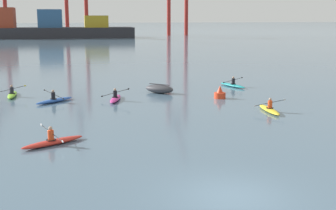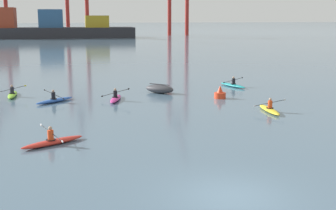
{
  "view_description": "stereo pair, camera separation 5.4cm",
  "coord_description": "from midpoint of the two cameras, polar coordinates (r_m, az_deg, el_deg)",
  "views": [
    {
      "loc": [
        -5.41,
        -14.42,
        6.34
      ],
      "look_at": [
        0.61,
        14.0,
        0.6
      ],
      "focal_mm": 48.54,
      "sensor_mm": 36.0,
      "label": 1
    },
    {
      "loc": [
        -5.35,
        -14.43,
        6.34
      ],
      "look_at": [
        0.61,
        14.0,
        0.6
      ],
      "focal_mm": 48.54,
      "sensor_mm": 36.0,
      "label": 2
    }
  ],
  "objects": [
    {
      "name": "kayak_yellow",
      "position": [
        31.17,
        12.56,
        -0.51
      ],
      "size": [
        2.26,
        3.43,
        0.95
      ],
      "color": "yellow",
      "rests_on": "ground"
    },
    {
      "name": "channel_buoy",
      "position": [
        35.55,
        6.48,
        1.42
      ],
      "size": [
        0.9,
        0.9,
        1.0
      ],
      "color": "red",
      "rests_on": "ground"
    },
    {
      "name": "ground_plane",
      "position": [
        16.65,
        8.01,
        -11.31
      ],
      "size": [
        800.0,
        800.0,
        0.0
      ],
      "primitive_type": "plane",
      "color": "slate"
    },
    {
      "name": "capsized_dinghy",
      "position": [
        37.72,
        -1.13,
        2.04
      ],
      "size": [
        2.66,
        2.57,
        0.76
      ],
      "color": "#38383D",
      "rests_on": "ground"
    },
    {
      "name": "kayak_red",
      "position": [
        23.43,
        -14.34,
        -4.44
      ],
      "size": [
        3.21,
        2.29,
        0.95
      ],
      "color": "red",
      "rests_on": "ground"
    },
    {
      "name": "kayak_lime",
      "position": [
        38.23,
        -19.02,
        1.28
      ],
      "size": [
        2.25,
        3.4,
        0.95
      ],
      "color": "#7ABC2D",
      "rests_on": "ground"
    },
    {
      "name": "kayak_blue",
      "position": [
        34.77,
        -14.13,
        0.62
      ],
      "size": [
        2.91,
        2.75,
        0.95
      ],
      "color": "#2856B2",
      "rests_on": "ground"
    },
    {
      "name": "container_barge",
      "position": [
        135.35,
        -14.81,
        9.28
      ],
      "size": [
        46.94,
        9.95,
        8.54
      ],
      "color": "#28282D",
      "rests_on": "ground"
    },
    {
      "name": "kayak_magenta",
      "position": [
        34.67,
        -6.66,
        0.85
      ],
      "size": [
        2.16,
        3.44,
        0.98
      ],
      "color": "#C13384",
      "rests_on": "ground"
    },
    {
      "name": "kayak_teal",
      "position": [
        41.52,
        8.08,
        2.52
      ],
      "size": [
        2.16,
        3.41,
        0.95
      ],
      "color": "teal",
      "rests_on": "ground"
    }
  ]
}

